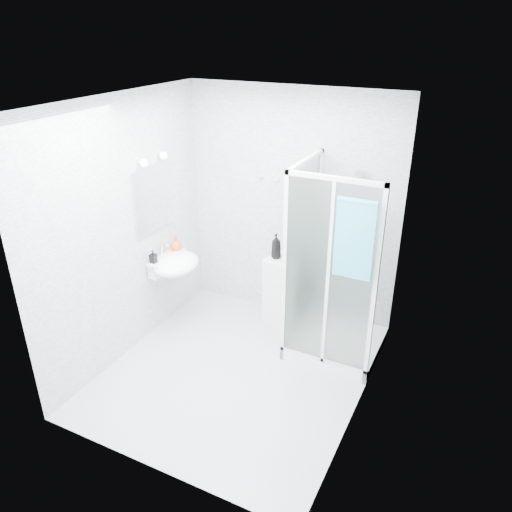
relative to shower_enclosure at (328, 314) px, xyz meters
The scene contains 12 objects.
room 1.33m from the shower_enclosure, 131.13° to the right, with size 2.40×2.60×2.60m.
shower_enclosure is the anchor object (origin of this frame).
wall_basin 1.72m from the shower_enclosure, 169.19° to the right, with size 0.46×0.56×0.35m.
mirror 2.16m from the shower_enclosure, behind, with size 0.02×0.60×0.70m, color white.
vanity_lights 2.35m from the shower_enclosure, behind, with size 0.10×0.40×0.08m.
wall_hooks 1.57m from the shower_enclosure, 151.98° to the left, with size 0.23×0.06×0.03m.
storage_cabinet 0.69m from the shower_enclosure, 156.69° to the left, with size 0.37×0.38×0.82m.
hand_towel 1.18m from the shower_enclosure, 53.02° to the right, with size 0.34×0.05×0.72m.
shampoo_bottle_a 0.91m from the shower_enclosure, 160.44° to the left, with size 0.11×0.11×0.28m, color black.
shampoo_bottle_b 0.83m from the shower_enclosure, 152.36° to the left, with size 0.10×0.10×0.22m, color #0E0C48.
soap_dispenser_orange 1.81m from the shower_enclosure, behind, with size 0.13×0.13×0.17m, color #CC4918.
soap_dispenser_black 1.91m from the shower_enclosure, 164.35° to the right, with size 0.06×0.07×0.14m, color black.
Camera 1 is at (1.94, -3.46, 3.18)m, focal length 35.00 mm.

